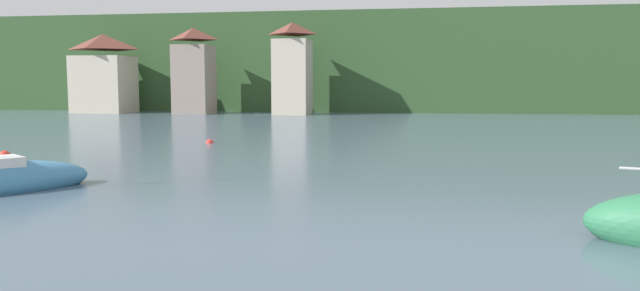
{
  "coord_description": "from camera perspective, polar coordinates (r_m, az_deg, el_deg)",
  "views": [
    {
      "loc": [
        2.98,
        20.82,
        3.77
      ],
      "look_at": [
        0.0,
        38.69,
        1.91
      ],
      "focal_mm": 34.07,
      "sensor_mm": 36.0,
      "label": 1
    }
  ],
  "objects": [
    {
      "name": "wooded_hillside",
      "position": [
        112.53,
        5.1,
        6.76
      ],
      "size": [
        352.0,
        60.44,
        26.6
      ],
      "color": "#2D4C28",
      "rests_on": "ground_plane"
    },
    {
      "name": "shore_building_west",
      "position": [
        83.07,
        -19.65,
        6.28
      ],
      "size": [
        7.11,
        5.88,
        10.01
      ],
      "color": "#BCB29E",
      "rests_on": "ground_plane"
    },
    {
      "name": "shore_building_westcentral",
      "position": [
        77.19,
        -11.76,
        6.76
      ],
      "size": [
        4.58,
        4.47,
        10.57
      ],
      "color": "gray",
      "rests_on": "ground_plane"
    },
    {
      "name": "shore_building_central",
      "position": [
        73.83,
        -2.61,
        7.1
      ],
      "size": [
        4.35,
        4.89,
        11.05
      ],
      "color": "#BCB29E",
      "rests_on": "ground_plane"
    },
    {
      "name": "mooring_buoy_near",
      "position": [
        39.04,
        -10.32,
        0.23
      ],
      "size": [
        0.49,
        0.49,
        0.49
      ],
      "primitive_type": "sphere",
      "color": "red",
      "rests_on": "ground_plane"
    },
    {
      "name": "mooring_buoy_mid",
      "position": [
        35.62,
        -27.5,
        -0.88
      ],
      "size": [
        0.57,
        0.57,
        0.57
      ],
      "primitive_type": "sphere",
      "color": "red",
      "rests_on": "ground_plane"
    }
  ]
}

